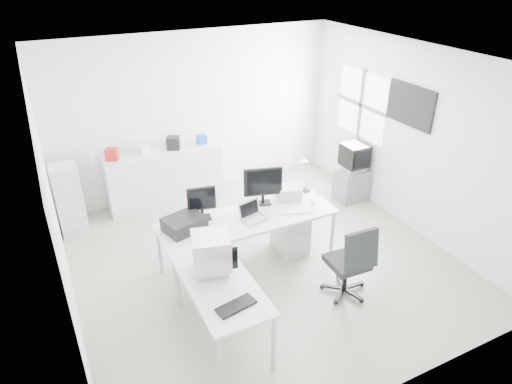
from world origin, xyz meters
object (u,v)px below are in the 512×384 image
office_chair (347,259)px  sideboard (165,177)px  main_desk (248,241)px  crt_tv (355,158)px  lcd_monitor_large (263,186)px  crt_monitor (211,254)px  drawer_pedestal (290,231)px  tv_cabinet (352,184)px  lcd_monitor_small (202,203)px  laser_printer (289,193)px  side_desk (222,310)px  laptop (255,213)px  filing_cabinet (69,199)px  inkjet_printer (184,224)px

office_chair → sideboard: office_chair is taller
main_desk → crt_tv: 2.62m
lcd_monitor_large → crt_monitor: size_ratio=1.21×
drawer_pedestal → tv_cabinet: bearing=26.0°
lcd_monitor_small → sideboard: size_ratio=0.24×
laser_printer → office_chair: 1.36m
lcd_monitor_large → crt_tv: size_ratio=1.11×
lcd_monitor_large → crt_monitor: 1.63m
crt_monitor → office_chair: (1.69, -0.25, -0.46)m
side_desk → lcd_monitor_small: 1.51m
office_chair → crt_tv: bearing=54.3°
laptop → side_desk: bearing=-145.6°
lcd_monitor_small → lcd_monitor_large: size_ratio=0.85×
crt_monitor → sideboard: crt_monitor is taller
side_desk → lcd_monitor_small: size_ratio=2.97×
office_chair → filing_cabinet: (-2.91, 3.08, 0.03)m
sideboard → crt_tv: bearing=-24.3°
inkjet_printer → tv_cabinet: (3.28, 0.79, -0.55)m
drawer_pedestal → crt_tv: 1.99m
lcd_monitor_large → crt_tv: bearing=33.0°
lcd_monitor_small → laser_printer: size_ratio=1.46×
main_desk → laptop: 0.50m
lcd_monitor_small → crt_tv: 3.05m
lcd_monitor_large → office_chair: (0.49, -1.35, -0.51)m
lcd_monitor_small → crt_tv: lcd_monitor_small is taller
filing_cabinet → drawer_pedestal: bearing=-34.9°
inkjet_printer → sideboard: 2.18m
lcd_monitor_large → side_desk: bearing=-115.9°
crt_monitor → tv_cabinet: size_ratio=0.81×
inkjet_printer → office_chair: office_chair is taller
lcd_monitor_small → lcd_monitor_large: 0.90m
lcd_monitor_small → laptop: lcd_monitor_small is taller
lcd_monitor_large → filing_cabinet: lcd_monitor_large is taller
main_desk → filing_cabinet: filing_cabinet is taller
drawer_pedestal → laser_printer: 0.57m
drawer_pedestal → inkjet_printer: bearing=178.2°
sideboard → drawer_pedestal: bearing=-60.9°
lcd_monitor_small → laptop: bearing=-19.7°
tv_cabinet → crt_tv: 0.51m
side_desk → drawer_pedestal: side_desk is taller
laptop → office_chair: office_chair is taller
crt_tv → sideboard: 3.24m
laser_printer → crt_tv: bearing=35.3°
main_desk → lcd_monitor_large: (0.35, 0.25, 0.65)m
side_desk → crt_tv: crt_tv is taller
lcd_monitor_small → crt_tv: size_ratio=0.94×
crt_monitor → crt_tv: crt_monitor is taller
side_desk → crt_monitor: crt_monitor is taller
lcd_monitor_small → filing_cabinet: lcd_monitor_small is taller
drawer_pedestal → lcd_monitor_large: bearing=150.3°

